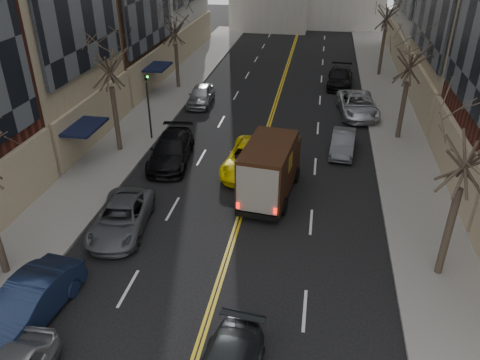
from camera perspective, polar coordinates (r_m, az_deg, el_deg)
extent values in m
cube|color=slate|center=(36.78, -10.47, 8.23)|extent=(4.00, 66.00, 0.15)
cube|color=slate|center=(35.11, 18.57, 6.16)|extent=(4.00, 66.00, 0.15)
cube|color=black|center=(28.73, -18.68, 6.17)|extent=(2.00, 3.00, 0.15)
cube|color=black|center=(29.55, -19.91, 4.36)|extent=(0.20, 3.00, 2.50)
cube|color=black|center=(39.98, -10.24, 13.44)|extent=(2.00, 3.00, 0.15)
cube|color=black|center=(40.57, -11.34, 12.02)|extent=(0.20, 3.00, 2.50)
cylinder|color=#382D23|center=(29.94, -14.87, 7.19)|extent=(0.30, 0.30, 4.05)
cylinder|color=#382D23|center=(41.53, -7.67, 13.63)|extent=(0.30, 0.30, 3.69)
cylinder|color=#382D23|center=(20.17, 24.03, -5.83)|extent=(0.30, 0.30, 3.96)
cylinder|color=#382D23|center=(32.54, 19.16, 8.03)|extent=(0.30, 0.30, 3.78)
cylinder|color=#382D23|center=(46.77, 16.90, 14.69)|extent=(0.30, 0.30, 4.14)
cylinder|color=black|center=(31.18, -11.02, 8.25)|extent=(0.12, 0.12, 3.80)
imported|color=black|center=(30.45, -11.44, 12.39)|extent=(0.15, 0.18, 0.90)
sphere|color=#0CE526|center=(30.32, -11.23, 12.24)|extent=(0.14, 0.14, 0.14)
cube|color=black|center=(24.74, 3.63, -0.90)|extent=(2.65, 6.03, 0.27)
cube|color=black|center=(26.18, 4.76, 3.08)|extent=(2.31, 1.78, 1.92)
cube|color=black|center=(23.68, 3.45, 1.30)|extent=(2.68, 4.69, 2.74)
cube|color=black|center=(22.41, 1.99, -4.34)|extent=(2.11, 0.40, 0.27)
cube|color=red|center=(22.37, -0.27, -3.13)|extent=(0.17, 0.07, 0.32)
cube|color=red|center=(22.00, 4.31, -3.83)|extent=(0.17, 0.07, 0.32)
cube|color=gold|center=(23.71, 0.89, 2.87)|extent=(0.13, 0.82, 0.82)
cube|color=gold|center=(23.28, 6.19, 2.18)|extent=(0.13, 0.82, 0.82)
cylinder|color=black|center=(26.63, 2.31, 1.27)|extent=(0.35, 0.90, 0.88)
cylinder|color=black|center=(26.26, 6.87, 0.65)|extent=(0.35, 0.90, 0.88)
cylinder|color=black|center=(23.71, 0.23, -2.47)|extent=(0.35, 0.90, 0.88)
cylinder|color=black|center=(23.29, 5.34, -3.23)|extent=(0.35, 0.90, 0.88)
cube|color=black|center=(15.40, -1.60, -19.97)|extent=(0.13, 0.04, 0.09)
cube|color=blue|center=(15.38, -1.63, -20.06)|extent=(0.10, 0.01, 0.06)
imported|color=#FFE80A|center=(27.16, 1.14, 2.66)|extent=(2.87, 5.66, 1.53)
imported|color=black|center=(25.58, -0.18, 1.26)|extent=(0.61, 0.76, 1.81)
imported|color=#101B35|center=(18.96, -24.30, -13.48)|extent=(2.17, 4.96, 1.58)
imported|color=#4E5156|center=(22.58, -14.28, -4.47)|extent=(2.89, 5.24, 1.39)
imported|color=black|center=(28.40, -8.38, 3.64)|extent=(2.83, 5.72, 1.60)
imported|color=#9EA1A5|center=(37.83, -4.77, 10.28)|extent=(1.99, 4.47, 1.49)
imported|color=#515459|center=(30.09, 12.43, 4.46)|extent=(1.72, 4.11, 1.32)
imported|color=#B7BABF|center=(36.53, 14.15, 8.89)|extent=(3.21, 5.95, 1.59)
imported|color=black|center=(43.08, 12.11, 12.10)|extent=(2.41, 5.33, 1.51)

